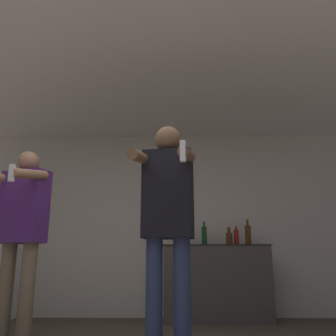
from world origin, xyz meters
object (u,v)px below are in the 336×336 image
Objects in this scene: bottle_amber_bourbon at (179,237)px; bottle_red_label at (229,238)px; person_woman_foreground at (168,216)px; bottle_brown_liquor at (248,235)px; bottle_green_wine at (204,235)px; person_man_side at (21,226)px; bottle_clear_vodka at (236,237)px.

bottle_red_label is at bearing 0.00° from bottle_amber_bourbon.
bottle_amber_bourbon reaches higher than bottle_red_label.
person_woman_foreground is at bearing -108.72° from bottle_red_label.
bottle_green_wine is (-0.58, 0.00, -0.01)m from bottle_brown_liquor.
person_woman_foreground is (-0.79, -2.32, -0.00)m from bottle_red_label.
bottle_brown_liquor is at bearing 65.91° from person_woman_foreground.
bottle_brown_liquor reaches higher than bottle_red_label.
person_man_side is at bearing -144.03° from bottle_brown_liquor.
bottle_green_wine is 0.20× the size of person_man_side.
bottle_clear_vodka is (0.10, 0.00, 0.01)m from bottle_red_label.
bottle_brown_liquor is 0.21× the size of person_man_side.
person_man_side is at bearing -130.07° from bottle_amber_bourbon.
bottle_clear_vodka is 2.48m from person_woman_foreground.
bottle_clear_vodka is at bearing 0.00° from bottle_red_label.
bottle_green_wine is 1.24× the size of bottle_clear_vodka.
person_woman_foreground reaches higher than bottle_amber_bourbon.
bottle_brown_liquor is at bearing 35.97° from person_man_side.
bottle_clear_vodka is (0.43, 0.00, -0.02)m from bottle_green_wine.
bottle_red_label is at bearing 180.00° from bottle_brown_liquor.
bottle_brown_liquor is at bearing -0.00° from bottle_amber_bourbon.
bottle_red_label is 0.91× the size of bottle_clear_vodka.
bottle_amber_bourbon is at bearing 180.00° from bottle_green_wine.
bottle_amber_bourbon is (-0.33, 0.00, -0.02)m from bottle_green_wine.
bottle_amber_bourbon reaches higher than bottle_clear_vodka.
bottle_red_label is at bearing 39.10° from person_man_side.
bottle_green_wine is 0.43m from bottle_clear_vodka.
person_woman_foreground is at bearing -110.80° from bottle_clear_vodka.
person_woman_foreground is (-0.46, -2.32, -0.04)m from bottle_green_wine.
bottle_clear_vodka is (-0.16, 0.00, -0.03)m from bottle_brown_liquor.
person_woman_foreground reaches higher than bottle_brown_liquor.
bottle_amber_bourbon is at bearing 180.00° from bottle_brown_liquor.
person_man_side reaches higher than bottle_amber_bourbon.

